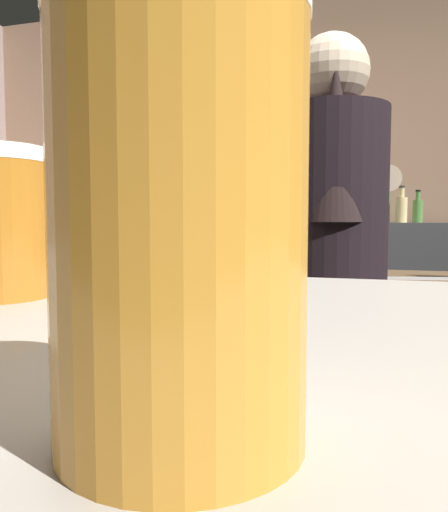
{
  "coord_description": "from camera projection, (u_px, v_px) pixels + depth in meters",
  "views": [
    {
      "loc": [
        0.35,
        -1.35,
        1.14
      ],
      "look_at": [
        0.17,
        -0.75,
        1.09
      ],
      "focal_mm": 35.14,
      "sensor_mm": 36.0,
      "label": 1
    }
  ],
  "objects": [
    {
      "name": "bottle_soy",
      "position": [
        322.0,
        208.0,
        3.23
      ],
      "size": [
        0.06,
        0.06,
        0.24
      ],
      "color": "#D0D283",
      "rests_on": "back_shelf"
    },
    {
      "name": "mini_fridge",
      "position": [
        28.0,
        307.0,
        3.69
      ],
      "size": [
        0.55,
        0.58,
        0.99
      ],
      "color": "white",
      "rests_on": "ground"
    },
    {
      "name": "wall_back",
      "position": [
        320.0,
        189.0,
        3.48
      ],
      "size": [
        5.2,
        0.1,
        2.7
      ],
      "primitive_type": "cube",
      "color": "#9A765A",
      "rests_on": "ground"
    },
    {
      "name": "bottle_olive_oil",
      "position": [
        384.0,
        206.0,
        3.09
      ],
      "size": [
        0.07,
        0.07,
        0.27
      ],
      "color": "#448E39",
      "rests_on": "back_shelf"
    },
    {
      "name": "bartender",
      "position": [
        329.0,
        273.0,
        1.52
      ],
      "size": [
        0.47,
        0.54,
        1.69
      ],
      "rotation": [
        0.0,
        0.0,
        1.76
      ],
      "color": "#2C2A32",
      "rests_on": "ground"
    },
    {
      "name": "back_shelf",
      "position": [
        367.0,
        311.0,
        3.18
      ],
      "size": [
        0.97,
        0.36,
        1.12
      ],
      "primitive_type": "cube",
      "color": "#3B3C40",
      "rests_on": "ground"
    },
    {
      "name": "prep_counter",
      "position": [
        368.0,
        393.0,
        1.96
      ],
      "size": [
        2.1,
        0.6,
        0.92
      ],
      "primitive_type": "cube",
      "color": "brown",
      "rests_on": "ground"
    },
    {
      "name": "chefs_knife",
      "position": [
        415.0,
        278.0,
        1.83
      ],
      "size": [
        0.24,
        0.08,
        0.01
      ],
      "primitive_type": "cube",
      "rotation": [
        0.0,
        0.0,
        0.2
      ],
      "color": "silver",
      "rests_on": "prep_counter"
    },
    {
      "name": "pint_glass_far",
      "position": [
        180.0,
        214.0,
        0.14
      ],
      "size": [
        0.07,
        0.07,
        0.13
      ],
      "color": "#C5832B",
      "rests_on": "bar_counter"
    },
    {
      "name": "mixing_bowl",
      "position": [
        246.0,
        264.0,
        2.16
      ],
      "size": [
        0.21,
        0.21,
        0.06
      ],
      "primitive_type": "cylinder",
      "color": "beige",
      "rests_on": "prep_counter"
    },
    {
      "name": "bottle_hot_sauce",
      "position": [
        401.0,
        208.0,
        3.04
      ],
      "size": [
        0.07,
        0.07,
        0.22
      ],
      "color": "#D8C180",
      "rests_on": "back_shelf"
    },
    {
      "name": "bottle_vinegar",
      "position": [
        418.0,
        210.0,
        3.04
      ],
      "size": [
        0.06,
        0.06,
        0.2
      ],
      "color": "#497D39",
      "rests_on": "back_shelf"
    }
  ]
}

